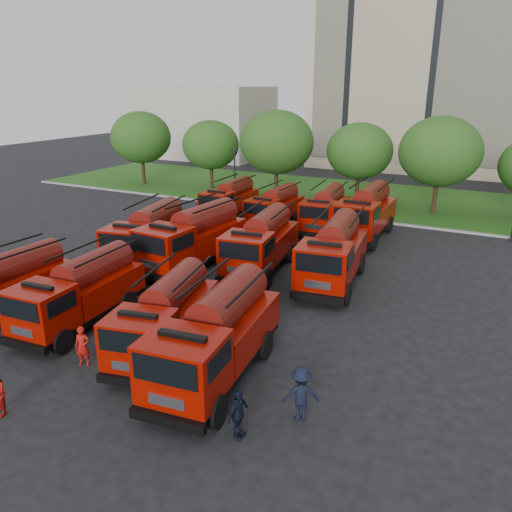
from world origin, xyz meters
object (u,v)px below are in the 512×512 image
(fire_truck_4, at_px, (149,235))
(fire_truck_5, at_px, (194,238))
(firefighter_3, at_px, (300,419))
(fire_truck_2, at_px, (166,316))
(fire_truck_7, at_px, (334,253))
(firefighter_0, at_px, (85,365))
(fire_truck_11, at_px, (366,213))
(fire_truck_8, at_px, (230,200))
(fire_truck_10, at_px, (326,210))
(fire_truck_1, at_px, (80,292))
(fire_truck_3, at_px, (217,335))
(fire_truck_9, at_px, (275,207))
(firefighter_4, at_px, (76,290))
(fire_truck_0, at_px, (4,285))
(firefighter_5, at_px, (302,292))
(firefighter_2, at_px, (238,437))
(fire_truck_6, at_px, (261,242))

(fire_truck_4, distance_m, fire_truck_5, 3.01)
(fire_truck_4, relative_size, firefighter_3, 4.10)
(fire_truck_2, bearing_deg, fire_truck_7, 57.90)
(firefighter_3, bearing_deg, firefighter_0, -27.55)
(fire_truck_2, relative_size, fire_truck_11, 0.89)
(fire_truck_8, height_order, fire_truck_10, fire_truck_10)
(fire_truck_1, height_order, fire_truck_4, fire_truck_4)
(fire_truck_3, bearing_deg, fire_truck_9, 102.75)
(fire_truck_4, bearing_deg, fire_truck_11, 35.10)
(fire_truck_5, relative_size, firefighter_4, 5.19)
(fire_truck_0, height_order, fire_truck_11, fire_truck_11)
(fire_truck_3, xyz_separation_m, fire_truck_10, (-3.05, 20.47, -0.13))
(firefighter_5, bearing_deg, fire_truck_10, -63.65)
(fire_truck_5, height_order, firefighter_3, fire_truck_5)
(fire_truck_2, bearing_deg, fire_truck_10, 78.36)
(fire_truck_10, bearing_deg, fire_truck_8, 174.68)
(fire_truck_0, relative_size, fire_truck_7, 0.86)
(fire_truck_11, height_order, firefighter_3, fire_truck_11)
(fire_truck_11, relative_size, firefighter_0, 4.84)
(firefighter_0, bearing_deg, fire_truck_4, 95.37)
(fire_truck_8, xyz_separation_m, firefighter_3, (14.88, -21.42, -1.51))
(fire_truck_2, relative_size, firefighter_2, 4.22)
(fire_truck_7, bearing_deg, fire_truck_8, 134.19)
(fire_truck_1, height_order, fire_truck_7, fire_truck_7)
(fire_truck_6, bearing_deg, fire_truck_2, -93.46)
(firefighter_4, bearing_deg, firefighter_3, 177.91)
(fire_truck_8, xyz_separation_m, firefighter_0, (6.14, -22.15, -1.51))
(fire_truck_9, bearing_deg, fire_truck_8, 174.68)
(fire_truck_4, bearing_deg, fire_truck_1, -83.51)
(fire_truck_1, distance_m, fire_truck_6, 10.72)
(fire_truck_0, xyz_separation_m, fire_truck_7, (12.30, 10.89, 0.21))
(firefighter_0, relative_size, firefighter_2, 0.98)
(fire_truck_9, relative_size, firefighter_0, 3.97)
(fire_truck_0, height_order, fire_truck_3, fire_truck_3)
(firefighter_2, bearing_deg, firefighter_0, 89.39)
(fire_truck_0, height_order, firefighter_3, fire_truck_0)
(fire_truck_2, bearing_deg, firefighter_4, 148.18)
(fire_truck_2, xyz_separation_m, fire_truck_7, (3.65, 10.11, 0.21))
(fire_truck_1, xyz_separation_m, fire_truck_5, (0.35, 8.59, 0.24))
(fire_truck_9, distance_m, fire_truck_10, 3.92)
(fire_truck_4, bearing_deg, fire_truck_2, -59.56)
(fire_truck_1, relative_size, firefighter_2, 4.20)
(fire_truck_6, bearing_deg, firefighter_4, -143.66)
(fire_truck_9, xyz_separation_m, fire_truck_10, (3.89, 0.49, 0.10))
(fire_truck_8, relative_size, firefighter_2, 4.03)
(fire_truck_10, distance_m, firefighter_0, 22.31)
(fire_truck_3, bearing_deg, firefighter_5, 84.55)
(fire_truck_2, height_order, firefighter_4, fire_truck_2)
(fire_truck_3, height_order, firefighter_0, fire_truck_3)
(firefighter_0, distance_m, firefighter_2, 7.43)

